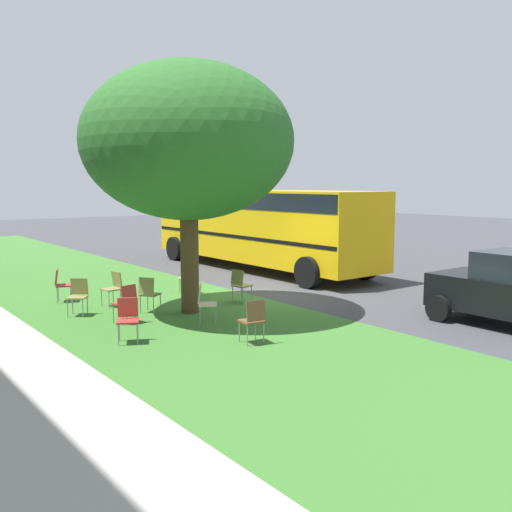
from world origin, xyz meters
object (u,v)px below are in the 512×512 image
object	(u,v)px
chair_8	(205,301)
chair_7	(253,318)
school_bus	(259,221)
chair_4	(149,292)
chair_6	(61,283)
chair_5	(113,286)
chair_2	(189,276)
chair_9	(126,301)
street_tree	(188,142)
chair_3	(128,316)
chair_1	(240,283)
chair_0	(78,294)

from	to	relation	value
chair_8	chair_7	bearing A→B (deg)	176.10
school_bus	chair_4	bearing A→B (deg)	121.83
chair_6	chair_7	size ratio (longest dim) A/B	1.00
chair_4	school_bus	distance (m)	7.80
chair_5	chair_8	bearing A→B (deg)	-164.38
chair_2	chair_9	size ratio (longest dim) A/B	1.00
chair_7	chair_8	xyz separation A→B (m)	(1.97, -0.13, 0.00)
street_tree	chair_8	bearing A→B (deg)	164.18
chair_3	school_bus	distance (m)	10.21
chair_3	chair_4	world-z (taller)	same
chair_7	chair_9	world-z (taller)	same
street_tree	chair_1	xyz separation A→B (m)	(0.18, -1.64, -3.56)
street_tree	chair_5	xyz separation A→B (m)	(1.84, 1.18, -3.56)
street_tree	chair_6	world-z (taller)	street_tree
street_tree	chair_4	distance (m)	3.70
street_tree	chair_5	distance (m)	4.18
chair_0	chair_4	size ratio (longest dim) A/B	1.00
street_tree	school_bus	bearing A→B (deg)	-51.08
chair_6	chair_3	bearing A→B (deg)	176.68
chair_7	chair_8	world-z (taller)	same
chair_3	chair_9	size ratio (longest dim) A/B	1.00
chair_3	chair_6	size ratio (longest dim) A/B	1.00
chair_1	chair_6	bearing A→B (deg)	51.45
chair_1	chair_3	distance (m)	4.33
chair_1	chair_5	bearing A→B (deg)	59.51
chair_0	chair_9	bearing A→B (deg)	-158.91
chair_9	chair_0	bearing A→B (deg)	21.09
chair_2	chair_5	xyz separation A→B (m)	(-0.22, 2.37, 0.00)
school_bus	chair_6	bearing A→B (deg)	100.75
chair_1	chair_7	distance (m)	3.93
chair_2	school_bus	distance (m)	5.34
chair_7	chair_9	distance (m)	3.30
chair_0	chair_3	xyz separation A→B (m)	(-2.89, 0.07, 0.00)
chair_3	chair_6	xyz separation A→B (m)	(4.67, -0.27, 0.00)
chair_4	chair_1	bearing A→B (deg)	-98.47
chair_3	chair_7	xyz separation A→B (m)	(-1.61, -1.87, 0.00)
chair_3	school_bus	bearing A→B (deg)	-52.67
street_tree	chair_2	size ratio (longest dim) A/B	6.75
chair_9	chair_8	bearing A→B (deg)	-128.31
street_tree	chair_6	distance (m)	5.18
chair_0	chair_1	size ratio (longest dim) A/B	1.00
street_tree	chair_8	xyz separation A→B (m)	(-1.18, 0.33, -3.56)
chair_1	chair_5	size ratio (longest dim) A/B	1.00
street_tree	chair_4	world-z (taller)	street_tree
chair_4	chair_7	xyz separation A→B (m)	(-3.69, -0.36, 0.00)
school_bus	chair_8	bearing A→B (deg)	133.75
chair_2	chair_7	size ratio (longest dim) A/B	1.00
chair_1	chair_2	size ratio (longest dim) A/B	1.00
chair_8	chair_3	bearing A→B (deg)	100.01
chair_0	street_tree	bearing A→B (deg)	-120.96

